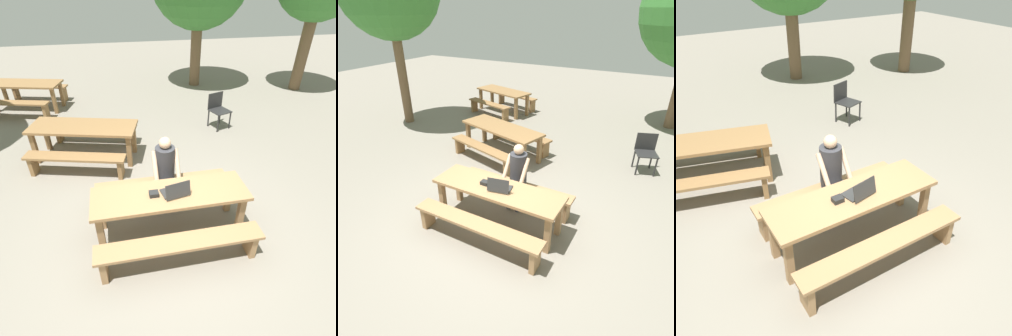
% 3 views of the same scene
% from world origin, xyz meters
% --- Properties ---
extents(ground_plane, '(30.00, 30.00, 0.00)m').
position_xyz_m(ground_plane, '(0.00, 0.00, 0.00)').
color(ground_plane, gray).
extents(picnic_table_front, '(2.19, 0.67, 0.71)m').
position_xyz_m(picnic_table_front, '(0.00, 0.00, 0.61)').
color(picnic_table_front, '#9E754C').
rests_on(picnic_table_front, ground).
extents(bench_near, '(2.18, 0.30, 0.44)m').
position_xyz_m(bench_near, '(0.00, -0.64, 0.34)').
color(bench_near, '#9E754C').
rests_on(bench_near, ground).
extents(bench_far, '(2.18, 0.30, 0.44)m').
position_xyz_m(bench_far, '(0.00, 0.64, 0.34)').
color(bench_far, '#9E754C').
rests_on(bench_far, ground).
extents(laptop, '(0.40, 0.34, 0.24)m').
position_xyz_m(laptop, '(0.07, -0.04, 0.77)').
color(laptop, '#2D2D2D').
rests_on(laptop, picnic_table_front).
extents(small_pouch, '(0.13, 0.11, 0.06)m').
position_xyz_m(small_pouch, '(-0.23, -0.01, 0.74)').
color(small_pouch, black).
rests_on(small_pouch, picnic_table_front).
extents(person_seated, '(0.41, 0.41, 1.24)m').
position_xyz_m(person_seated, '(0.05, 0.60, 0.72)').
color(person_seated, '#333847').
rests_on(person_seated, ground).
extents(plastic_chair, '(0.56, 0.56, 0.85)m').
position_xyz_m(plastic_chair, '(1.90, 3.25, 0.47)').
color(plastic_chair, '#262626').
rests_on(plastic_chair, ground).
extents(picnic_table_mid, '(2.05, 1.22, 0.76)m').
position_xyz_m(picnic_table_mid, '(-3.02, 5.41, 0.65)').
color(picnic_table_mid, olive).
rests_on(picnic_table_mid, ground).
extents(bench_mid_south, '(1.75, 0.72, 0.47)m').
position_xyz_m(bench_mid_south, '(-3.19, 4.75, 0.35)').
color(bench_mid_south, olive).
rests_on(bench_mid_south, ground).
extents(bench_mid_north, '(1.75, 0.72, 0.47)m').
position_xyz_m(bench_mid_north, '(-2.85, 6.08, 0.35)').
color(bench_mid_north, olive).
rests_on(bench_mid_north, ground).
extents(picnic_table_rear, '(2.25, 1.28, 0.74)m').
position_xyz_m(picnic_table_rear, '(-1.30, 2.37, 0.63)').
color(picnic_table_rear, olive).
rests_on(picnic_table_rear, ground).
extents(bench_rear_south, '(1.92, 0.78, 0.43)m').
position_xyz_m(bench_rear_south, '(-1.47, 1.73, 0.33)').
color(bench_rear_south, olive).
rests_on(bench_rear_south, ground).
extents(bench_rear_north, '(1.92, 0.78, 0.43)m').
position_xyz_m(bench_rear_north, '(-1.14, 3.00, 0.33)').
color(bench_rear_north, olive).
rests_on(bench_rear_north, ground).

